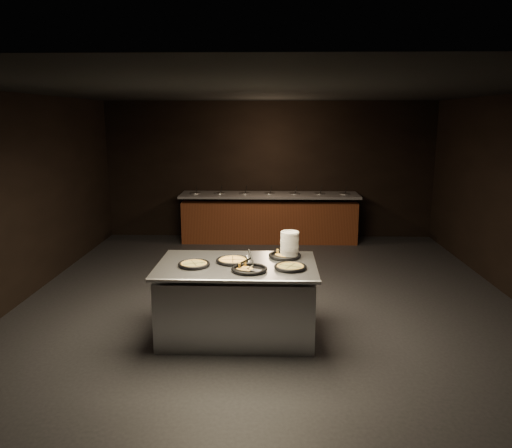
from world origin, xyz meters
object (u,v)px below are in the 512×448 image
at_px(plate_stack, 290,244).
at_px(pan_veggie_whole, 194,264).
at_px(serving_counter, 237,301).
at_px(pan_cheese_whole, 233,260).

xyz_separation_m(plate_stack, pan_veggie_whole, (-1.12, -0.45, -0.13)).
bearing_deg(serving_counter, plate_stack, 30.05).
relative_size(serving_counter, plate_stack, 6.18).
bearing_deg(serving_counter, pan_cheese_whole, 126.42).
relative_size(pan_veggie_whole, pan_cheese_whole, 0.93).
xyz_separation_m(serving_counter, plate_stack, (0.63, 0.36, 0.61)).
distance_m(pan_veggie_whole, pan_cheese_whole, 0.47).
xyz_separation_m(serving_counter, pan_cheese_whole, (-0.05, 0.07, 0.48)).
distance_m(plate_stack, pan_cheese_whole, 0.75).
bearing_deg(pan_cheese_whole, serving_counter, -54.15).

